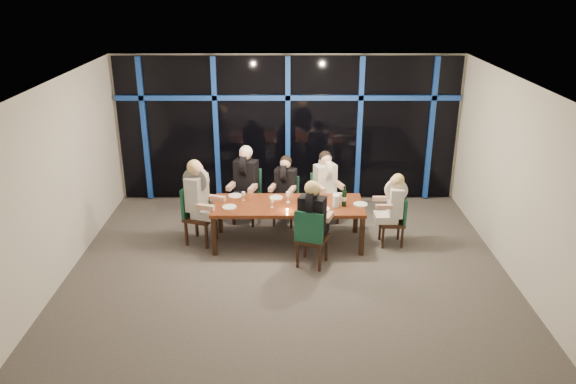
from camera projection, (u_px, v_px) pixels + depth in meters
name	position (u px, v px, depth m)	size (l,w,h in m)	color
room	(288.00, 146.00, 8.46)	(7.04, 7.00, 3.02)	#5C5651
window_wall	(288.00, 127.00, 11.37)	(6.86, 0.43, 2.94)	black
dining_table	(288.00, 208.00, 9.70)	(2.60, 1.00, 0.75)	maroon
chair_far_left	(248.00, 192.00, 10.66)	(0.59, 0.59, 1.03)	black
chair_far_mid	(286.00, 197.00, 10.59)	(0.53, 0.53, 0.92)	black
chair_far_right	(324.00, 194.00, 10.67)	(0.58, 0.58, 0.96)	black
chair_end_left	(196.00, 211.00, 9.79)	(0.61, 0.61, 1.04)	black
chair_end_right	(397.00, 218.00, 9.74)	(0.42, 0.42, 0.89)	black
chair_near_mid	(311.00, 235.00, 8.95)	(0.60, 0.60, 1.01)	black
diner_far_left	(245.00, 174.00, 10.43)	(0.60, 0.69, 1.00)	black
diner_far_mid	(285.00, 181.00, 10.39)	(0.54, 0.62, 0.89)	black
diner_far_right	(326.00, 177.00, 10.46)	(0.59, 0.66, 0.93)	white
diner_end_left	(199.00, 190.00, 9.61)	(0.71, 0.62, 1.02)	black
diner_end_right	(394.00, 199.00, 9.61)	(0.55, 0.44, 0.87)	white
diner_near_mid	(313.00, 211.00, 8.88)	(0.61, 0.69, 0.98)	black
plate_far_left	(235.00, 196.00, 10.01)	(0.24, 0.24, 0.01)	white
plate_far_mid	(276.00, 197.00, 9.93)	(0.24, 0.24, 0.01)	white
plate_far_right	(339.00, 195.00, 10.03)	(0.24, 0.24, 0.01)	white
plate_end_left	(229.00, 207.00, 9.53)	(0.24, 0.24, 0.01)	white
plate_end_right	(361.00, 204.00, 9.64)	(0.24, 0.24, 0.01)	white
plate_near_mid	(323.00, 209.00, 9.45)	(0.24, 0.24, 0.01)	white
wine_bottle	(344.00, 198.00, 9.54)	(0.08, 0.08, 0.37)	black
water_pitcher	(336.00, 201.00, 9.52)	(0.13, 0.11, 0.21)	silver
tea_light	(287.00, 210.00, 9.40)	(0.05, 0.05, 0.03)	#F19348
wine_glass_a	(272.00, 201.00, 9.49)	(0.06, 0.06, 0.16)	silver
wine_glass_b	(288.00, 195.00, 9.69)	(0.08, 0.08, 0.20)	silver
wine_glass_c	(311.00, 197.00, 9.63)	(0.06, 0.06, 0.17)	silver
wine_glass_d	(243.00, 194.00, 9.79)	(0.06, 0.06, 0.16)	silver
wine_glass_e	(341.00, 196.00, 9.73)	(0.06, 0.06, 0.16)	silver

